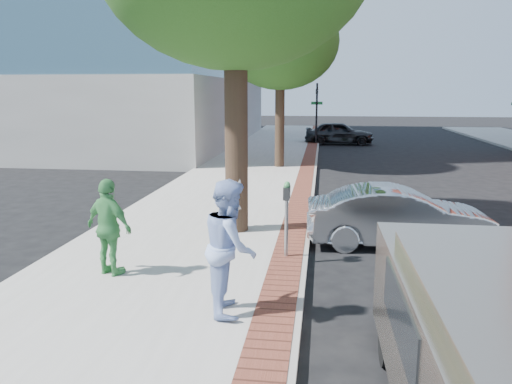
% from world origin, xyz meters
% --- Properties ---
extents(ground, '(120.00, 120.00, 0.00)m').
position_xyz_m(ground, '(0.00, 0.00, 0.00)').
color(ground, black).
rests_on(ground, ground).
extents(sidewalk, '(5.00, 60.00, 0.15)m').
position_xyz_m(sidewalk, '(-1.50, 8.00, 0.07)').
color(sidewalk, '#9E9991').
rests_on(sidewalk, ground).
extents(brick_strip, '(0.60, 60.00, 0.01)m').
position_xyz_m(brick_strip, '(0.70, 8.00, 0.15)').
color(brick_strip, brown).
rests_on(brick_strip, sidewalk).
extents(curb, '(0.10, 60.00, 0.15)m').
position_xyz_m(curb, '(1.05, 8.00, 0.07)').
color(curb, gray).
rests_on(curb, ground).
extents(office_base, '(18.20, 22.20, 4.00)m').
position_xyz_m(office_base, '(-13.00, 22.00, 2.00)').
color(office_base, gray).
rests_on(office_base, ground).
extents(signal_near, '(0.70, 0.15, 3.80)m').
position_xyz_m(signal_near, '(0.90, 22.00, 2.25)').
color(signal_near, black).
rests_on(signal_near, ground).
extents(tree_far, '(4.80, 4.80, 7.14)m').
position_xyz_m(tree_far, '(-0.50, 12.00, 5.30)').
color(tree_far, black).
rests_on(tree_far, sidewalk).
extents(parking_meter, '(0.12, 0.32, 1.47)m').
position_xyz_m(parking_meter, '(0.67, 0.14, 1.21)').
color(parking_meter, gray).
rests_on(parking_meter, sidewalk).
extents(person_gray, '(0.65, 0.75, 1.74)m').
position_xyz_m(person_gray, '(-0.61, 1.90, 1.02)').
color(person_gray, '#AAABAF').
rests_on(person_gray, sidewalk).
extents(person_officer, '(0.91, 1.07, 1.96)m').
position_xyz_m(person_officer, '(0.05, -2.40, 1.13)').
color(person_officer, '#91AAE0').
rests_on(person_officer, sidewalk).
extents(person_green, '(1.08, 0.78, 1.70)m').
position_xyz_m(person_green, '(-2.30, -1.22, 1.00)').
color(person_green, '#449750').
rests_on(person_green, sidewalk).
extents(sedan_silver, '(3.99, 1.55, 1.30)m').
position_xyz_m(sedan_silver, '(3.00, 1.62, 0.65)').
color(sedan_silver, '#B5B8BC').
rests_on(sedan_silver, ground).
extents(bg_car, '(4.32, 1.83, 1.46)m').
position_xyz_m(bg_car, '(2.33, 22.89, 0.73)').
color(bg_car, black).
rests_on(bg_car, ground).
extents(van, '(1.87, 4.78, 1.75)m').
position_xyz_m(van, '(3.00, -4.68, 0.96)').
color(van, gray).
rests_on(van, ground).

